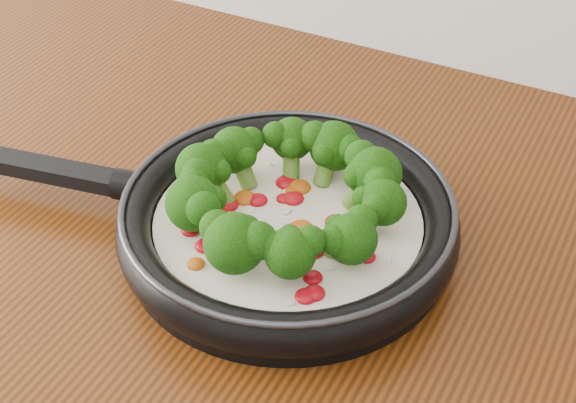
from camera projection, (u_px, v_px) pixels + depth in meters
The scene contains 1 object.
skillet at pixel (285, 216), 0.75m from camera, with size 0.49×0.35×0.09m.
Camera 1 is at (0.12, 0.61, 1.41)m, focal length 53.51 mm.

